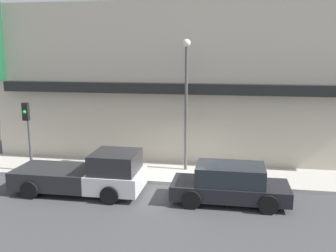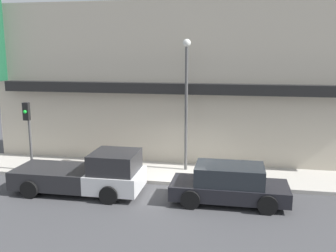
{
  "view_description": "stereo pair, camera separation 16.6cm",
  "coord_description": "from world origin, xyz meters",
  "px_view_note": "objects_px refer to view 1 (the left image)",
  "views": [
    {
      "loc": [
        2.31,
        -14.94,
        5.57
      ],
      "look_at": [
        -0.47,
        1.15,
        2.35
      ],
      "focal_mm": 40.0,
      "sensor_mm": 36.0,
      "label": 1
    },
    {
      "loc": [
        2.47,
        -14.91,
        5.57
      ],
      "look_at": [
        -0.47,
        1.15,
        2.35
      ],
      "focal_mm": 40.0,
      "sensor_mm": 36.0,
      "label": 2
    }
  ],
  "objects_px": {
    "pickup_truck": "(88,174)",
    "fire_hydrant": "(95,164)",
    "street_lamp": "(186,91)",
    "parked_car": "(230,184)",
    "traffic_light": "(28,124)"
  },
  "relations": [
    {
      "from": "pickup_truck",
      "to": "fire_hydrant",
      "type": "xyz_separation_m",
      "value": [
        -0.58,
        2.3,
        -0.3
      ]
    },
    {
      "from": "pickup_truck",
      "to": "parked_car",
      "type": "xyz_separation_m",
      "value": [
        5.64,
        0.0,
        -0.05
      ]
    },
    {
      "from": "parked_car",
      "to": "fire_hydrant",
      "type": "bearing_deg",
      "value": 159.2
    },
    {
      "from": "pickup_truck",
      "to": "traffic_light",
      "type": "bearing_deg",
      "value": 155.1
    },
    {
      "from": "traffic_light",
      "to": "pickup_truck",
      "type": "bearing_deg",
      "value": -26.48
    },
    {
      "from": "parked_car",
      "to": "street_lamp",
      "type": "height_order",
      "value": "street_lamp"
    },
    {
      "from": "pickup_truck",
      "to": "street_lamp",
      "type": "height_order",
      "value": "street_lamp"
    },
    {
      "from": "fire_hydrant",
      "to": "parked_car",
      "type": "bearing_deg",
      "value": -20.33
    },
    {
      "from": "pickup_truck",
      "to": "fire_hydrant",
      "type": "relative_size",
      "value": 8.48
    },
    {
      "from": "pickup_truck",
      "to": "street_lamp",
      "type": "xyz_separation_m",
      "value": [
        3.55,
        3.24,
        3.11
      ]
    },
    {
      "from": "traffic_light",
      "to": "street_lamp",
      "type": "bearing_deg",
      "value": 12.03
    },
    {
      "from": "traffic_light",
      "to": "parked_car",
      "type": "bearing_deg",
      "value": -10.79
    },
    {
      "from": "pickup_truck",
      "to": "parked_car",
      "type": "relative_size",
      "value": 1.19
    },
    {
      "from": "street_lamp",
      "to": "traffic_light",
      "type": "xyz_separation_m",
      "value": [
        -7.05,
        -1.5,
        -1.49
      ]
    },
    {
      "from": "street_lamp",
      "to": "pickup_truck",
      "type": "bearing_deg",
      "value": -137.62
    }
  ]
}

